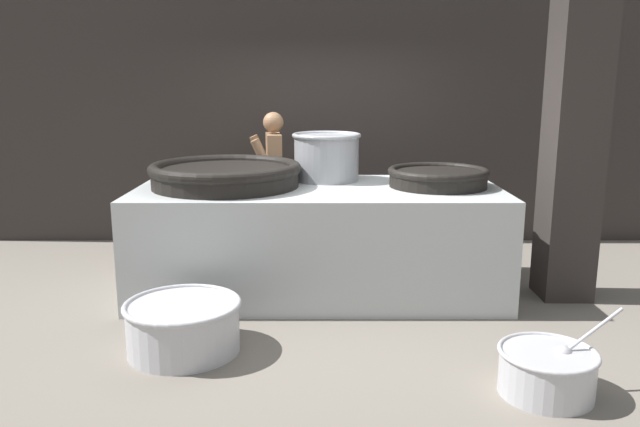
{
  "coord_description": "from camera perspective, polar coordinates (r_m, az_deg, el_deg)",
  "views": [
    {
      "loc": [
        0.02,
        -5.81,
        2.01
      ],
      "look_at": [
        0.0,
        0.0,
        0.76
      ],
      "focal_mm": 35.0,
      "sensor_mm": 36.0,
      "label": 1
    }
  ],
  "objects": [
    {
      "name": "ground_plane",
      "position": [
        6.15,
        0.0,
        -6.98
      ],
      "size": [
        60.0,
        60.0,
        0.0
      ],
      "primitive_type": "plane",
      "color": "slate"
    },
    {
      "name": "giant_wok_far",
      "position": [
        6.02,
        10.89,
        3.34
      ],
      "size": [
        0.95,
        0.95,
        0.18
      ],
      "color": "black",
      "rests_on": "hearth_platform"
    },
    {
      "name": "support_pillar",
      "position": [
        6.11,
        22.62,
        9.72
      ],
      "size": [
        0.45,
        0.45,
        3.71
      ],
      "primitive_type": "cube",
      "color": "#2D2826",
      "rests_on": "ground_plane"
    },
    {
      "name": "giant_wok_near",
      "position": [
        5.97,
        -8.48,
        3.61
      ],
      "size": [
        1.44,
        1.44,
        0.23
      ],
      "color": "black",
      "rests_on": "hearth_platform"
    },
    {
      "name": "stock_pot",
      "position": [
        6.28,
        0.75,
        5.31
      ],
      "size": [
        0.69,
        0.69,
        0.47
      ],
      "color": "gray",
      "rests_on": "hearth_platform"
    },
    {
      "name": "hearth_platform",
      "position": [
        6.0,
        0.0,
        -2.38
      ],
      "size": [
        3.43,
        1.55,
        1.02
      ],
      "color": "#B2B7B7",
      "rests_on": "ground_plane"
    },
    {
      "name": "back_wall",
      "position": [
        7.85,
        0.04,
        10.97
      ],
      "size": [
        9.22,
        0.24,
        3.71
      ],
      "primitive_type": "cube",
      "color": "#2D2826",
      "rests_on": "ground_plane"
    },
    {
      "name": "prep_bowl_meat",
      "position": [
        4.87,
        -12.25,
        -9.84
      ],
      "size": [
        0.88,
        0.88,
        0.39
      ],
      "color": "#B7B7BC",
      "rests_on": "ground_plane"
    },
    {
      "name": "cook",
      "position": [
        7.15,
        -4.13,
        3.13
      ],
      "size": [
        0.42,
        0.63,
        1.66
      ],
      "rotation": [
        0.0,
        0.0,
        3.27
      ],
      "color": "#8C6647",
      "rests_on": "ground_plane"
    },
    {
      "name": "prep_bowl_vegetables",
      "position": [
        4.43,
        20.19,
        -13.28
      ],
      "size": [
        0.83,
        0.64,
        0.56
      ],
      "color": "#B7B7BC",
      "rests_on": "ground_plane"
    }
  ]
}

